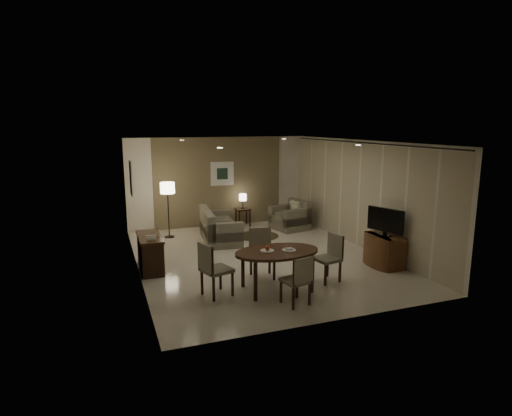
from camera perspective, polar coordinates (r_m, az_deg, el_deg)
name	(u,v)px	position (r m, az deg, el deg)	size (l,w,h in m)	color
room_shell	(253,198)	(10.18, -0.39, 1.31)	(5.50, 7.00, 2.70)	beige
taupe_accent	(219,182)	(13.09, -4.96, 3.49)	(3.96, 0.03, 2.70)	#746848
curtain_wall	(359,196)	(11.03, 13.56, 1.61)	(0.08, 6.70, 2.58)	#C1B697
curtain_rod	(361,143)	(10.89, 13.88, 8.47)	(0.03, 0.03, 6.80)	black
art_back_frame	(222,174)	(13.06, -4.53, 4.59)	(0.72, 0.03, 0.72)	silver
art_back_canvas	(222,174)	(13.05, -4.51, 4.58)	(0.34, 0.01, 0.34)	#192E24
art_left_frame	(131,178)	(10.33, -16.32, 3.81)	(0.03, 0.60, 0.80)	silver
art_left_canvas	(132,178)	(10.34, -16.24, 3.82)	(0.01, 0.46, 0.64)	gray
downlight_nl	(220,148)	(7.51, -4.83, 8.00)	(0.10, 0.10, 0.01)	white
downlight_nr	(358,145)	(8.68, 13.47, 8.16)	(0.10, 0.10, 0.01)	white
downlight_fl	(182,140)	(11.02, -9.86, 8.89)	(0.10, 0.10, 0.01)	white
downlight_fr	(284,139)	(11.85, 3.74, 9.19)	(0.10, 0.10, 0.01)	white
console_desk	(150,253)	(9.48, -13.92, -5.83)	(0.48, 1.20, 0.75)	#432915
telephone	(151,237)	(9.08, -13.83, -3.80)	(0.20, 0.14, 0.09)	white
tv_cabinet	(384,250)	(9.89, 16.75, -5.42)	(0.48, 0.90, 0.70)	brown
flat_tv	(385,221)	(9.71, 16.88, -1.65)	(0.06, 0.88, 0.60)	black
dining_table	(277,270)	(8.15, 2.80, -8.29)	(1.63, 1.02, 0.76)	#432915
chair_near	(295,280)	(7.53, 5.27, -9.51)	(0.43, 0.43, 0.89)	#756F5A
chair_far	(262,254)	(8.73, 0.85, -6.14)	(0.48, 0.48, 0.99)	#756F5A
chair_left	(217,269)	(7.87, -5.24, -8.11)	(0.49, 0.49, 1.01)	#756F5A
chair_right	(327,258)	(8.66, 9.42, -6.64)	(0.45, 0.45, 0.94)	#756F5A
plate_a	(267,251)	(8.01, 1.50, -5.71)	(0.26, 0.26, 0.02)	white
plate_b	(289,250)	(8.07, 4.41, -5.60)	(0.26, 0.26, 0.02)	white
fruit_apple	(267,248)	(7.99, 1.50, -5.35)	(0.09, 0.09, 0.09)	#C63F16
napkin	(289,249)	(8.07, 4.42, -5.45)	(0.12, 0.08, 0.03)	white
round_rug	(258,236)	(12.00, 0.21, -3.73)	(1.17, 1.17, 0.01)	#3B3721
sofa	(220,225)	(11.50, -4.78, -2.28)	(0.90, 1.80, 0.85)	#756F5A
armchair	(290,215)	(12.74, 4.51, -0.95)	(0.95, 0.90, 0.85)	#756F5A
side_table	(243,217)	(13.13, -1.76, -1.23)	(0.43, 0.43, 0.54)	black
table_lamp	(243,200)	(13.02, -1.78, 1.01)	(0.22, 0.22, 0.50)	#FFEAC1
floor_lamp	(168,210)	(11.94, -11.61, -0.29)	(0.39, 0.39, 1.53)	#FFE5B7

